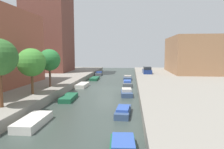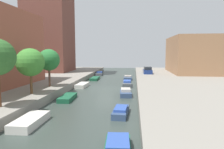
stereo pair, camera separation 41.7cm
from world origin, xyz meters
name	(u,v)px [view 2 (the right image)]	position (x,y,z in m)	size (l,w,h in m)	color
ground_plane	(105,89)	(0.00, 0.00, 0.00)	(84.00, 84.00, 0.00)	#333D38
quay_left	(14,84)	(-15.00, 0.00, 0.50)	(20.00, 64.00, 1.00)	gray
quay_right	(205,88)	(15.00, 0.00, 0.50)	(20.00, 64.00, 1.00)	gray
apartment_tower_far	(49,15)	(-16.00, 17.14, 14.53)	(10.00, 9.57, 27.06)	brown
low_block_right	(193,55)	(18.00, 17.61, 5.10)	(10.00, 15.93, 8.21)	#9E704C
street_tree_1	(30,62)	(-7.09, -9.32, 4.57)	(3.16, 3.16, 5.17)	brown
street_tree_2	(49,60)	(-7.09, -4.27, 4.65)	(2.95, 2.95, 5.15)	brown
parked_car	(148,71)	(7.50, 14.41, 1.63)	(1.90, 4.39, 1.51)	navy
moored_boat_left_0	(30,121)	(-3.59, -16.32, 0.31)	(1.71, 3.98, 0.63)	beige
moored_boat_left_1	(68,98)	(-3.42, -7.70, 0.27)	(1.61, 4.01, 0.53)	#195638
moored_boat_left_2	(82,85)	(-3.92, 1.25, 0.31)	(1.57, 4.01, 0.61)	beige
moored_boat_left_3	(95,78)	(-3.54, 10.33, 0.25)	(1.48, 4.11, 0.50)	#195638
moored_boat_left_4	(99,74)	(-3.97, 18.32, 0.41)	(1.70, 3.31, 0.96)	#4C5156
moored_boat_right_0	(118,149)	(3.65, -20.20, 0.34)	(1.74, 3.87, 0.84)	#195638
moored_boat_right_1	(121,111)	(3.35, -12.91, 0.34)	(1.46, 3.69, 0.77)	#33476B
moored_boat_right_2	(126,93)	(3.46, -4.63, 0.40)	(1.68, 3.29, 0.95)	#33476B
moored_boat_right_3	(127,84)	(3.37, 2.99, 0.41)	(1.52, 4.01, 0.95)	#4C5156
moored_boat_right_4	(128,78)	(3.27, 10.97, 0.37)	(1.74, 3.37, 0.85)	#33476B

